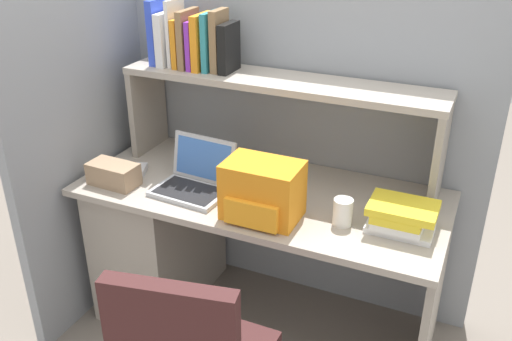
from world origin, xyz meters
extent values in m
plane|color=slate|center=(0.00, 0.00, 0.00)|extent=(8.00, 8.00, 0.00)
cube|color=#AAA093|center=(0.00, 0.00, 0.71)|extent=(1.60, 0.70, 0.03)
cube|color=#9D9388|center=(-0.55, 0.00, 0.35)|extent=(0.40, 0.64, 0.70)
cube|color=#9D9388|center=(0.78, 0.00, 0.35)|extent=(0.03, 0.64, 0.70)
cube|color=gray|center=(0.00, 0.38, 0.78)|extent=(1.84, 0.05, 1.55)
cube|color=gray|center=(-0.85, -0.05, 0.78)|extent=(0.05, 1.06, 1.55)
cube|color=gray|center=(-0.70, 0.20, 0.94)|extent=(0.03, 0.28, 0.42)
cube|color=gray|center=(0.70, 0.20, 0.94)|extent=(0.03, 0.28, 0.42)
cube|color=#AAA093|center=(0.00, 0.20, 1.17)|extent=(1.44, 0.28, 0.03)
cube|color=blue|center=(-0.60, 0.20, 1.33)|extent=(0.03, 0.15, 0.29)
cube|color=white|center=(-0.56, 0.20, 1.30)|extent=(0.04, 0.18, 0.24)
cube|color=white|center=(-0.51, 0.21, 1.33)|extent=(0.02, 0.15, 0.30)
cube|color=orange|center=(-0.48, 0.19, 1.29)|extent=(0.03, 0.14, 0.22)
cube|color=olive|center=(-0.44, 0.20, 1.31)|extent=(0.03, 0.16, 0.26)
cube|color=purple|center=(-0.41, 0.20, 1.29)|extent=(0.02, 0.15, 0.22)
cube|color=orange|center=(-0.37, 0.20, 1.30)|extent=(0.03, 0.17, 0.25)
cube|color=teal|center=(-0.33, 0.20, 1.31)|extent=(0.03, 0.15, 0.26)
cube|color=olive|center=(-0.29, 0.20, 1.31)|extent=(0.03, 0.13, 0.27)
cube|color=black|center=(-0.24, 0.20, 1.29)|extent=(0.04, 0.15, 0.22)
cube|color=#B7BABF|center=(-0.27, -0.15, 0.74)|extent=(0.33, 0.24, 0.02)
cube|color=black|center=(-0.27, -0.16, 0.75)|extent=(0.28, 0.19, 0.00)
cube|color=#B7BABF|center=(-0.26, -0.04, 0.85)|extent=(0.31, 0.07, 0.20)
cube|color=#3F72CC|center=(-0.26, -0.04, 0.85)|extent=(0.27, 0.05, 0.17)
cube|color=orange|center=(0.09, -0.19, 0.85)|extent=(0.30, 0.20, 0.23)
cube|color=#FFA123|center=(0.09, -0.30, 0.79)|extent=(0.22, 0.04, 0.10)
cube|color=silver|center=(-0.58, -0.08, 0.75)|extent=(0.09, 0.12, 0.03)
cylinder|color=white|center=(0.40, -0.12, 0.78)|extent=(0.08, 0.08, 0.11)
cube|color=#9E7F60|center=(-0.62, -0.21, 0.78)|extent=(0.23, 0.13, 0.10)
cube|color=white|center=(0.62, -0.08, 0.74)|extent=(0.25, 0.15, 0.02)
cube|color=white|center=(0.61, -0.08, 0.77)|extent=(0.19, 0.17, 0.03)
cube|color=yellow|center=(0.61, -0.09, 0.80)|extent=(0.19, 0.16, 0.03)
cube|color=yellow|center=(0.62, -0.08, 0.83)|extent=(0.25, 0.18, 0.03)
camera|label=1|loc=(0.86, -1.97, 1.88)|focal=39.27mm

